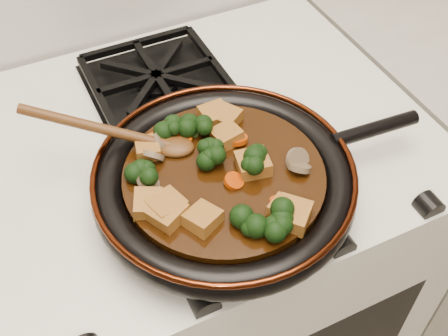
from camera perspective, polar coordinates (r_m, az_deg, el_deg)
name	(u,v)px	position (r m, az deg, el deg)	size (l,w,h in m)	color
stove	(199,283)	(1.26, -2.60, -11.57)	(0.76, 0.60, 0.90)	beige
burner_grate_front	(227,192)	(0.80, 0.34, -2.49)	(0.23, 0.23, 0.03)	black
burner_grate_back	(157,80)	(0.99, -6.84, 8.86)	(0.23, 0.23, 0.03)	black
skillet	(225,180)	(0.78, 0.13, -1.25)	(0.49, 0.37, 0.05)	black
braising_sauce	(224,178)	(0.77, 0.00, -1.04)	(0.28, 0.28, 0.02)	black
tofu_cube_0	(226,117)	(0.83, 0.20, 5.16)	(0.04, 0.04, 0.02)	#8F5A21
tofu_cube_1	(166,206)	(0.72, -5.90, -3.90)	(0.04, 0.04, 0.02)	#8F5A21
tofu_cube_2	(148,204)	(0.73, -7.71, -3.65)	(0.04, 0.04, 0.02)	#8F5A21
tofu_cube_3	(227,136)	(0.80, 0.29, 3.28)	(0.04, 0.04, 0.02)	#8F5A21
tofu_cube_4	(284,210)	(0.72, 6.07, -4.23)	(0.03, 0.03, 0.02)	#8F5A21
tofu_cube_5	(292,215)	(0.71, 6.94, -4.76)	(0.04, 0.04, 0.02)	#8F5A21
tofu_cube_6	(214,115)	(0.84, -0.98, 5.37)	(0.04, 0.04, 0.02)	#8F5A21
tofu_cube_7	(147,149)	(0.79, -7.79, 1.93)	(0.04, 0.03, 0.02)	#8F5A21
tofu_cube_8	(168,214)	(0.71, -5.71, -4.66)	(0.04, 0.04, 0.02)	#8F5A21
tofu_cube_9	(253,164)	(0.77, 2.97, 0.38)	(0.04, 0.04, 0.02)	#8F5A21
tofu_cube_10	(203,219)	(0.71, -2.18, -5.18)	(0.04, 0.04, 0.02)	#8F5A21
broccoli_floret_0	(253,165)	(0.76, 3.01, 0.33)	(0.06, 0.06, 0.06)	black
broccoli_floret_1	(147,176)	(0.76, -7.83, -0.86)	(0.06, 0.06, 0.05)	black
broccoli_floret_2	(195,130)	(0.81, -3.01, 3.83)	(0.06, 0.06, 0.05)	black
broccoli_floret_3	(280,225)	(0.70, 5.70, -5.75)	(0.06, 0.06, 0.06)	black
broccoli_floret_4	(255,220)	(0.71, 3.15, -5.32)	(0.06, 0.06, 0.05)	black
broccoli_floret_5	(170,133)	(0.81, -5.52, 3.53)	(0.06, 0.06, 0.05)	black
broccoli_floret_6	(210,157)	(0.77, -1.39, 1.08)	(0.06, 0.06, 0.05)	black
carrot_coin_0	(228,122)	(0.83, 0.41, 4.72)	(0.03, 0.03, 0.01)	#A33104
carrot_coin_1	(280,203)	(0.73, 5.67, -3.52)	(0.03, 0.03, 0.01)	#A33104
carrot_coin_2	(183,139)	(0.81, -4.23, 2.95)	(0.03, 0.03, 0.01)	#A33104
carrot_coin_3	(237,139)	(0.80, 1.30, 2.96)	(0.03, 0.03, 0.01)	#A33104
carrot_coin_4	(155,140)	(0.81, -6.98, 2.85)	(0.03, 0.03, 0.01)	#A33104
carrot_coin_5	(234,181)	(0.75, 1.01, -1.35)	(0.03, 0.03, 0.01)	#A33104
mushroom_slice_0	(298,161)	(0.78, 7.49, 0.75)	(0.04, 0.04, 0.01)	brown
mushroom_slice_1	(152,156)	(0.78, -7.30, 1.22)	(0.03, 0.03, 0.01)	brown
mushroom_slice_2	(162,142)	(0.80, -6.32, 2.63)	(0.03, 0.03, 0.01)	brown
mushroom_slice_3	(148,182)	(0.75, -7.68, -1.45)	(0.03, 0.03, 0.01)	brown
mushroom_slice_4	(299,167)	(0.77, 7.67, 0.09)	(0.03, 0.03, 0.01)	brown
wooden_spoon	(133,136)	(0.80, -9.23, 3.18)	(0.14, 0.10, 0.22)	#4C2A10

